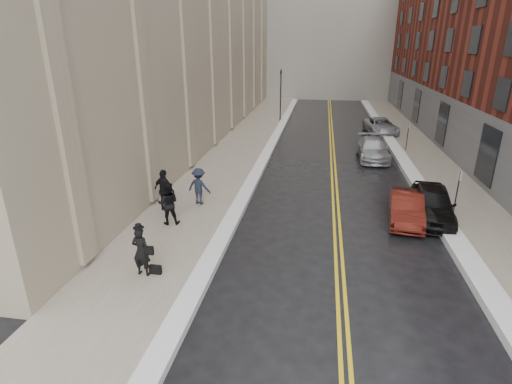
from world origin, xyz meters
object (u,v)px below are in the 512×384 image
(car_silver_near, at_px, (373,149))
(pedestrian_a, at_px, (168,203))
(pedestrian_b, at_px, (199,186))
(pedestrian_main, at_px, (141,251))
(pedestrian_c, at_px, (164,190))
(car_maroon, at_px, (406,208))
(car_black, at_px, (432,203))
(car_silver_far, at_px, (381,126))

(car_silver_near, height_order, pedestrian_a, pedestrian_a)
(car_silver_near, bearing_deg, pedestrian_b, -132.97)
(pedestrian_main, relative_size, pedestrian_c, 0.88)
(pedestrian_a, distance_m, pedestrian_c, 1.55)
(car_maroon, bearing_deg, car_black, 26.79)
(car_maroon, xyz_separation_m, pedestrian_c, (-11.08, -0.90, 0.50))
(car_black, relative_size, pedestrian_c, 2.27)
(car_silver_far, relative_size, pedestrian_main, 2.82)
(car_maroon, bearing_deg, pedestrian_b, -173.71)
(car_silver_near, relative_size, pedestrian_c, 2.42)
(pedestrian_main, bearing_deg, car_maroon, -140.93)
(car_silver_near, xyz_separation_m, car_silver_far, (1.60, 8.49, -0.01))
(pedestrian_main, height_order, pedestrian_b, pedestrian_b)
(pedestrian_main, distance_m, pedestrian_b, 6.53)
(car_maroon, xyz_separation_m, pedestrian_a, (-10.38, -2.29, 0.44))
(car_black, bearing_deg, car_maroon, -152.67)
(pedestrian_main, bearing_deg, pedestrian_a, -75.65)
(car_black, height_order, car_maroon, car_black)
(car_maroon, bearing_deg, car_silver_near, 99.10)
(car_maroon, relative_size, pedestrian_c, 1.99)
(pedestrian_main, relative_size, pedestrian_a, 0.93)
(pedestrian_main, xyz_separation_m, pedestrian_a, (-0.61, 4.10, 0.06))
(car_silver_near, xyz_separation_m, pedestrian_b, (-9.38, -10.35, 0.36))
(car_silver_near, xyz_separation_m, pedestrian_a, (-10.02, -12.79, 0.39))
(car_silver_near, relative_size, pedestrian_a, 2.56)
(car_maroon, distance_m, pedestrian_a, 10.63)
(car_maroon, bearing_deg, pedestrian_main, -139.65)
(pedestrian_main, bearing_deg, pedestrian_c, -70.61)
(pedestrian_b, bearing_deg, pedestrian_c, 50.94)
(pedestrian_b, distance_m, pedestrian_c, 1.72)
(pedestrian_a, bearing_deg, pedestrian_c, -78.09)
(pedestrian_a, bearing_deg, car_silver_far, -133.78)
(pedestrian_a, bearing_deg, pedestrian_b, -119.99)
(pedestrian_a, bearing_deg, car_maroon, 177.28)
(car_maroon, xyz_separation_m, pedestrian_b, (-9.73, 0.15, 0.41))
(car_maroon, height_order, car_silver_near, car_silver_near)
(car_silver_far, xyz_separation_m, pedestrian_c, (-12.33, -19.90, 0.46))
(car_maroon, xyz_separation_m, car_silver_near, (-0.35, 10.51, 0.05))
(car_black, relative_size, pedestrian_main, 2.57)
(car_silver_far, bearing_deg, car_maroon, -101.56)
(pedestrian_main, height_order, pedestrian_a, pedestrian_a)
(car_black, xyz_separation_m, car_maroon, (-1.19, -0.42, -0.12))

